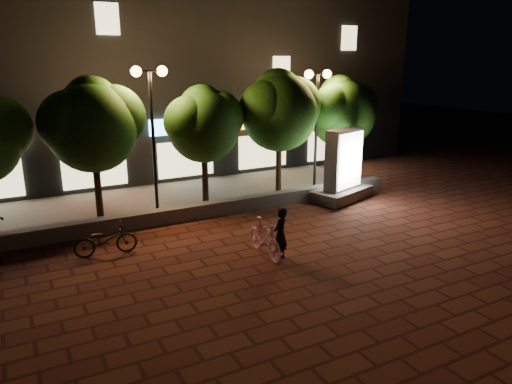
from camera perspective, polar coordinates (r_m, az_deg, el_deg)
ground at (r=13.84m, az=0.54°, el=-7.60°), size 80.00×80.00×0.00m
retaining_wall at (r=17.15m, az=-5.86°, el=-2.10°), size 16.00×0.45×0.50m
sidewalk at (r=19.45m, az=-8.65°, el=-0.67°), size 16.00×5.00×0.08m
building_block at (r=24.90m, az=-14.35°, el=14.19°), size 28.00×8.12×11.30m
tree_left at (r=16.95m, az=-19.06°, el=7.99°), size 3.60×3.00×4.89m
tree_mid at (r=18.03m, az=-6.28°, el=8.44°), size 3.24×2.70×4.50m
tree_right at (r=19.46m, az=2.89°, el=10.09°), size 3.72×3.10×5.07m
tree_far_right at (r=21.29m, az=10.40°, el=9.81°), size 3.48×2.90×4.76m
street_lamp_left at (r=17.04m, az=-12.54°, el=10.49°), size 1.26×0.36×5.18m
street_lamp_right at (r=20.10m, az=7.40°, el=11.10°), size 1.26×0.36×4.98m
ad_kiosk at (r=19.19m, az=10.45°, el=2.45°), size 2.91×2.07×2.85m
scooter_pink at (r=13.57m, az=1.05°, el=-5.59°), size 0.52×1.83×1.10m
rider at (r=13.29m, az=2.94°, el=-5.08°), size 0.67×0.61×1.53m
scooter_parked at (r=14.35m, az=-17.71°, el=-5.51°), size 1.82×0.78×0.93m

